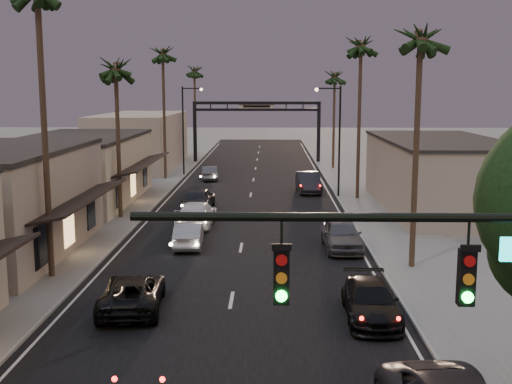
{
  "coord_description": "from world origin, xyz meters",
  "views": [
    {
      "loc": [
        1.59,
        -6.78,
        8.77
      ],
      "look_at": [
        0.75,
        32.07,
        2.5
      ],
      "focal_mm": 45.0,
      "sensor_mm": 36.0,
      "label": 1
    }
  ],
  "objects_px": {
    "oncoming_silver": "(189,234)",
    "curbside_black": "(371,301)",
    "palm_rc": "(335,73)",
    "palm_far": "(194,68)",
    "streetlight_left": "(186,123)",
    "palm_lc": "(115,63)",
    "palm_ra": "(421,31)",
    "oncoming_pickup": "(132,293)",
    "traffic_signal": "(505,303)",
    "streetlight_right": "(336,132)",
    "palm_rb": "(361,41)",
    "arch": "(257,116)",
    "palm_ld": "(163,50)"
  },
  "relations": [
    {
      "from": "palm_rc",
      "to": "oncoming_silver",
      "type": "distance_m",
      "value": 38.87
    },
    {
      "from": "streetlight_left",
      "to": "oncoming_silver",
      "type": "bearing_deg",
      "value": -82.4
    },
    {
      "from": "palm_far",
      "to": "oncoming_pickup",
      "type": "height_order",
      "value": "palm_far"
    },
    {
      "from": "traffic_signal",
      "to": "oncoming_pickup",
      "type": "relative_size",
      "value": 1.67
    },
    {
      "from": "streetlight_left",
      "to": "palm_rc",
      "type": "height_order",
      "value": "palm_rc"
    },
    {
      "from": "palm_ra",
      "to": "oncoming_pickup",
      "type": "xyz_separation_m",
      "value": [
        -12.49,
        -6.22,
        -10.74
      ]
    },
    {
      "from": "streetlight_right",
      "to": "oncoming_silver",
      "type": "relative_size",
      "value": 2.1
    },
    {
      "from": "palm_rc",
      "to": "curbside_black",
      "type": "bearing_deg",
      "value": -93.79
    },
    {
      "from": "palm_ra",
      "to": "palm_rc",
      "type": "distance_m",
      "value": 40.01
    },
    {
      "from": "traffic_signal",
      "to": "palm_ra",
      "type": "relative_size",
      "value": 0.64
    },
    {
      "from": "streetlight_right",
      "to": "palm_ra",
      "type": "relative_size",
      "value": 0.68
    },
    {
      "from": "traffic_signal",
      "to": "arch",
      "type": "xyz_separation_m",
      "value": [
        -5.69,
        66.0,
        0.45
      ]
    },
    {
      "from": "palm_lc",
      "to": "oncoming_pickup",
      "type": "bearing_deg",
      "value": -75.51
    },
    {
      "from": "oncoming_silver",
      "to": "curbside_black",
      "type": "height_order",
      "value": "oncoming_silver"
    },
    {
      "from": "traffic_signal",
      "to": "palm_rc",
      "type": "relative_size",
      "value": 0.7
    },
    {
      "from": "palm_far",
      "to": "curbside_black",
      "type": "xyz_separation_m",
      "value": [
        13.78,
        -61.08,
        -10.74
      ]
    },
    {
      "from": "streetlight_left",
      "to": "palm_rb",
      "type": "distance_m",
      "value": 22.07
    },
    {
      "from": "streetlight_right",
      "to": "palm_lc",
      "type": "bearing_deg",
      "value": -149.89
    },
    {
      "from": "arch",
      "to": "palm_rb",
      "type": "relative_size",
      "value": 1.07
    },
    {
      "from": "curbside_black",
      "to": "oncoming_silver",
      "type": "bearing_deg",
      "value": 127.85
    },
    {
      "from": "traffic_signal",
      "to": "curbside_black",
      "type": "xyz_separation_m",
      "value": [
        -0.2,
        12.92,
        -4.38
      ]
    },
    {
      "from": "arch",
      "to": "palm_rb",
      "type": "bearing_deg",
      "value": -71.7
    },
    {
      "from": "palm_lc",
      "to": "palm_far",
      "type": "height_order",
      "value": "palm_far"
    },
    {
      "from": "palm_far",
      "to": "curbside_black",
      "type": "height_order",
      "value": "palm_far"
    },
    {
      "from": "palm_rc",
      "to": "curbside_black",
      "type": "height_order",
      "value": "palm_rc"
    },
    {
      "from": "arch",
      "to": "palm_ld",
      "type": "relative_size",
      "value": 1.07
    },
    {
      "from": "palm_rb",
      "to": "palm_far",
      "type": "xyz_separation_m",
      "value": [
        -16.9,
        34.0,
        -0.97
      ]
    },
    {
      "from": "palm_ra",
      "to": "curbside_black",
      "type": "relative_size",
      "value": 2.72
    },
    {
      "from": "traffic_signal",
      "to": "streetlight_right",
      "type": "bearing_deg",
      "value": 88.28
    },
    {
      "from": "streetlight_right",
      "to": "oncoming_pickup",
      "type": "height_order",
      "value": "streetlight_right"
    },
    {
      "from": "palm_lc",
      "to": "traffic_signal",
      "type": "bearing_deg",
      "value": -65.94
    },
    {
      "from": "palm_lc",
      "to": "palm_ra",
      "type": "distance_m",
      "value": 20.99
    },
    {
      "from": "palm_far",
      "to": "traffic_signal",
      "type": "bearing_deg",
      "value": -79.3
    },
    {
      "from": "oncoming_pickup",
      "to": "oncoming_silver",
      "type": "distance_m",
      "value": 10.45
    },
    {
      "from": "arch",
      "to": "streetlight_left",
      "type": "height_order",
      "value": "streetlight_left"
    },
    {
      "from": "palm_far",
      "to": "oncoming_silver",
      "type": "height_order",
      "value": "palm_far"
    },
    {
      "from": "palm_far",
      "to": "streetlight_right",
      "type": "bearing_deg",
      "value": -65.24
    },
    {
      "from": "traffic_signal",
      "to": "palm_rc",
      "type": "distance_m",
      "value": 60.31
    },
    {
      "from": "streetlight_right",
      "to": "palm_rc",
      "type": "xyz_separation_m",
      "value": [
        1.68,
        19.0,
        5.14
      ]
    },
    {
      "from": "palm_ld",
      "to": "palm_ra",
      "type": "xyz_separation_m",
      "value": [
        17.2,
        -31.0,
        -0.97
      ]
    },
    {
      "from": "palm_far",
      "to": "curbside_black",
      "type": "bearing_deg",
      "value": -77.28
    },
    {
      "from": "traffic_signal",
      "to": "palm_lc",
      "type": "distance_m",
      "value": 35.46
    },
    {
      "from": "palm_rc",
      "to": "palm_ra",
      "type": "bearing_deg",
      "value": -90.0
    },
    {
      "from": "oncoming_pickup",
      "to": "palm_rc",
      "type": "bearing_deg",
      "value": -110.16
    },
    {
      "from": "streetlight_left",
      "to": "palm_lc",
      "type": "height_order",
      "value": "palm_lc"
    },
    {
      "from": "palm_lc",
      "to": "oncoming_silver",
      "type": "xyz_separation_m",
      "value": [
        5.66,
        -7.81,
        -9.76
      ]
    },
    {
      "from": "palm_lc",
      "to": "palm_rc",
      "type": "xyz_separation_m",
      "value": [
        17.2,
        28.0,
        0.0
      ]
    },
    {
      "from": "palm_rc",
      "to": "palm_far",
      "type": "bearing_deg",
      "value": 140.36
    },
    {
      "from": "arch",
      "to": "streetlight_right",
      "type": "relative_size",
      "value": 1.69
    },
    {
      "from": "streetlight_left",
      "to": "palm_rb",
      "type": "xyz_separation_m",
      "value": [
        15.52,
        -14.0,
        7.09
      ]
    }
  ]
}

